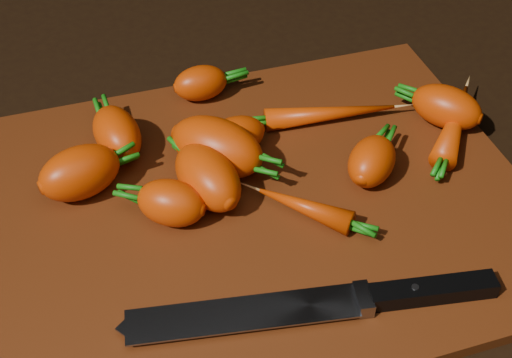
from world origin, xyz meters
name	(u,v)px	position (x,y,z in m)	size (l,w,h in m)	color
ground	(259,213)	(0.00, 0.00, -0.01)	(2.00, 2.00, 0.01)	black
cutting_board	(259,205)	(0.00, 0.00, 0.01)	(0.50, 0.40, 0.01)	#4D1F08
carrot_0	(80,173)	(-0.15, 0.06, 0.04)	(0.08, 0.05, 0.05)	#CD3904
carrot_1	(171,203)	(-0.08, 0.00, 0.03)	(0.06, 0.04, 0.04)	#CD3904
carrot_2	(217,147)	(-0.02, 0.05, 0.04)	(0.09, 0.05, 0.05)	#CD3904
carrot_3	(208,177)	(-0.04, 0.02, 0.04)	(0.08, 0.05, 0.05)	#CD3904
carrot_4	(235,136)	(0.00, 0.07, 0.03)	(0.06, 0.04, 0.04)	#CD3904
carrot_5	(201,83)	(-0.01, 0.17, 0.03)	(0.06, 0.04, 0.04)	#CD3904
carrot_6	(446,107)	(0.22, 0.05, 0.03)	(0.07, 0.04, 0.04)	#CD3904
carrot_7	(455,122)	(0.22, 0.03, 0.03)	(0.13, 0.03, 0.03)	#CD3904
carrot_8	(330,113)	(0.11, 0.09, 0.02)	(0.14, 0.02, 0.02)	#CD3904
carrot_9	(304,207)	(0.03, -0.03, 0.02)	(0.09, 0.02, 0.02)	#CD3904
carrot_10	(117,133)	(-0.11, 0.11, 0.03)	(0.07, 0.04, 0.04)	#CD3904
carrot_11	(372,161)	(0.11, 0.00, 0.03)	(0.06, 0.04, 0.04)	#CD3904
knife	(266,311)	(-0.04, -0.13, 0.02)	(0.30, 0.07, 0.02)	gray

